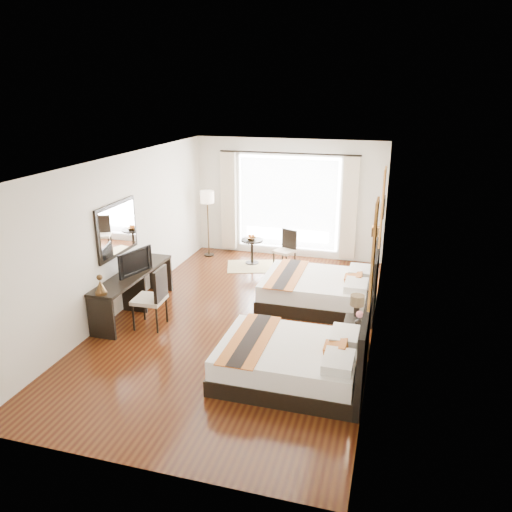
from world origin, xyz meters
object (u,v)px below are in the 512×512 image
(vase, at_px, (359,319))
(fruit_bowl, at_px, (251,239))
(window_chair, at_px, (285,257))
(console_desk, at_px, (134,292))
(bed_near, at_px, (295,360))
(floor_lamp, at_px, (207,201))
(nightstand, at_px, (356,334))
(bed_far, at_px, (322,289))
(side_table, at_px, (252,252))
(table_lamp, at_px, (357,302))
(television, at_px, (132,261))
(desk_chair, at_px, (151,309))

(vase, xyz_separation_m, fruit_bowl, (-2.73, 3.47, 0.05))
(fruit_bowl, relative_size, window_chair, 0.26)
(console_desk, height_order, window_chair, window_chair)
(bed_near, relative_size, floor_lamp, 1.28)
(console_desk, distance_m, window_chair, 3.68)
(floor_lamp, bearing_deg, nightstand, -43.00)
(nightstand, height_order, window_chair, window_chair)
(bed_far, relative_size, nightstand, 4.35)
(floor_lamp, bearing_deg, vase, -44.10)
(vase, xyz_separation_m, floor_lamp, (-3.90, 3.78, 0.78))
(bed_near, height_order, console_desk, bed_near)
(bed_near, bearing_deg, fruit_bowl, 113.64)
(nightstand, relative_size, side_table, 0.82)
(table_lamp, bearing_deg, bed_near, -119.95)
(bed_near, distance_m, vase, 1.29)
(side_table, bearing_deg, console_desk, -113.30)
(bed_near, height_order, floor_lamp, floor_lamp)
(bed_far, bearing_deg, table_lamp, -61.79)
(console_desk, bearing_deg, nightstand, -3.32)
(floor_lamp, bearing_deg, console_desk, -92.62)
(fruit_bowl, bearing_deg, window_chair, -4.50)
(vase, bearing_deg, bed_far, 116.19)
(bed_near, distance_m, side_table, 4.90)
(console_desk, bearing_deg, vase, -5.79)
(bed_near, height_order, television, television)
(television, bearing_deg, fruit_bowl, -6.21)
(nightstand, distance_m, television, 4.07)
(table_lamp, distance_m, television, 3.98)
(nightstand, distance_m, side_table, 4.27)
(bed_near, relative_size, television, 2.64)
(floor_lamp, relative_size, fruit_bowl, 7.12)
(side_table, bearing_deg, floor_lamp, 166.83)
(fruit_bowl, bearing_deg, bed_far, -43.58)
(console_desk, xyz_separation_m, floor_lamp, (0.15, 3.37, 0.97))
(side_table, xyz_separation_m, window_chair, (0.80, -0.10, -0.03))
(vase, height_order, side_table, vase)
(nightstand, height_order, vase, vase)
(nightstand, bearing_deg, console_desk, 176.68)
(nightstand, bearing_deg, table_lamp, 108.13)
(vase, height_order, window_chair, window_chair)
(desk_chair, bearing_deg, bed_far, -150.60)
(bed_near, bearing_deg, window_chair, 104.55)
(floor_lamp, bearing_deg, bed_near, -56.78)
(bed_near, distance_m, window_chair, 4.54)
(bed_near, distance_m, fruit_bowl, 4.88)
(bed_near, relative_size, bed_far, 0.97)
(table_lamp, height_order, desk_chair, desk_chair)
(table_lamp, relative_size, fruit_bowl, 1.57)
(television, distance_m, side_table, 3.43)
(television, bearing_deg, nightstand, -76.47)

